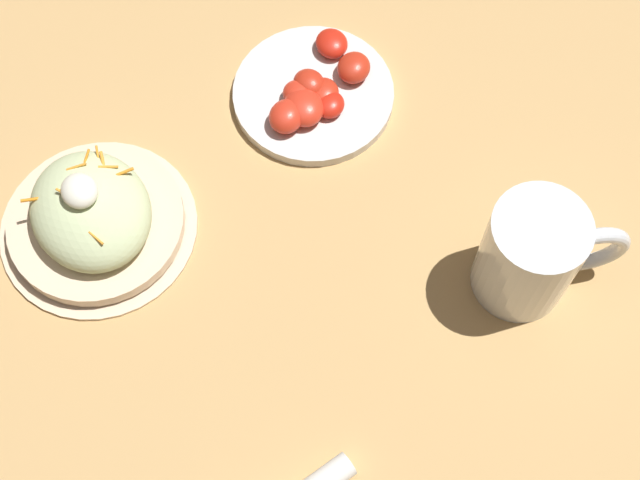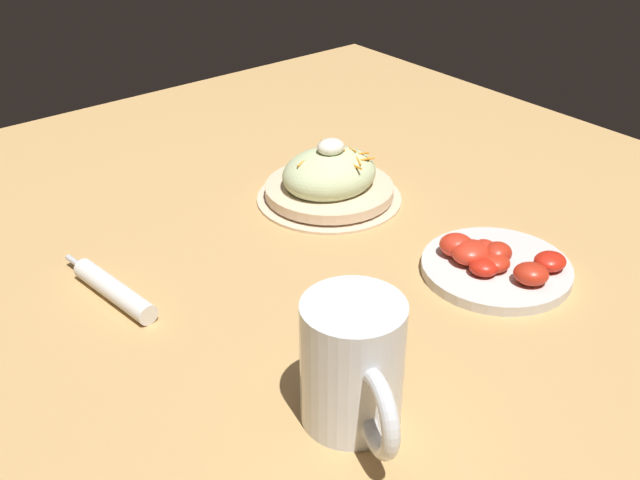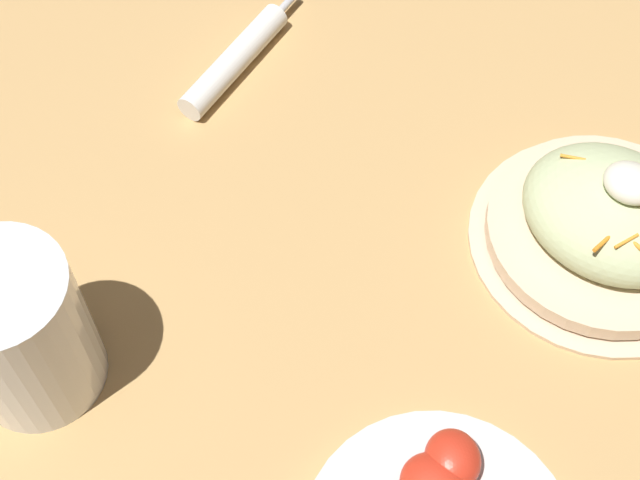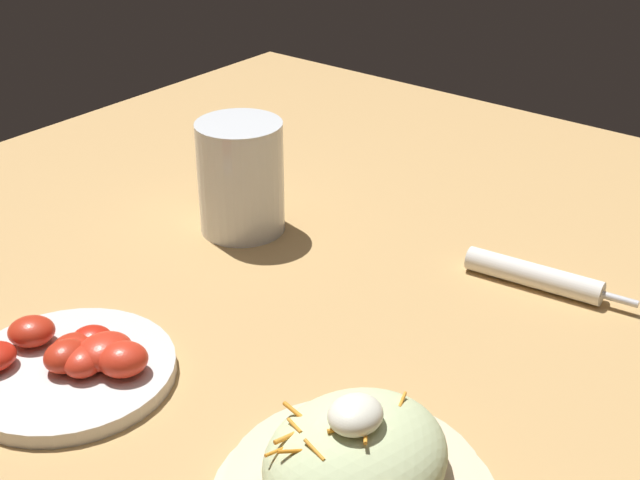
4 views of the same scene
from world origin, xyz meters
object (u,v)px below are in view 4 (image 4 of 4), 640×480
at_px(salad_plate, 356,472).
at_px(tomato_plate, 71,364).
at_px(beer_mug, 240,183).
at_px(napkin_roll, 535,276).

relative_size(salad_plate, tomato_plate, 1.14).
bearing_deg(beer_mug, salad_plate, -126.80).
bearing_deg(tomato_plate, salad_plate, -83.66).
bearing_deg(napkin_roll, salad_plate, -174.19).
height_order(beer_mug, tomato_plate, beer_mug).
bearing_deg(tomato_plate, napkin_roll, -32.23).
xyz_separation_m(beer_mug, tomato_plate, (-0.31, -0.08, -0.04)).
bearing_deg(beer_mug, tomato_plate, -165.26).
xyz_separation_m(napkin_roll, tomato_plate, (-0.40, 0.25, 0.00)).
distance_m(beer_mug, napkin_roll, 0.35).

